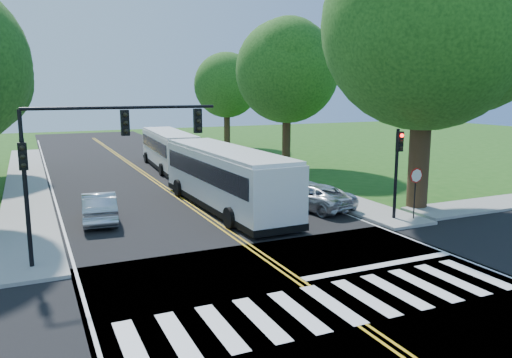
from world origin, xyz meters
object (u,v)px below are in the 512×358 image
signal_nw (93,146)px  bus_lead (225,177)px  dark_sedan (233,168)px  signal_ne (397,162)px  suv (313,196)px  bus_follow (169,149)px  hatchback (99,207)px

signal_nw → bus_lead: signal_nw is taller
dark_sedan → signal_nw: bearing=66.6°
signal_ne → suv: bearing=121.0°
suv → signal_ne: bearing=108.0°
bus_follow → signal_ne: bearing=108.7°
signal_ne → suv: signal_ne is taller
signal_nw → dark_sedan: bearing=52.3°
bus_follow → dark_sedan: size_ratio=2.59×
bus_lead → bus_follow: bearing=-94.8°
signal_nw → suv: bearing=18.4°
signal_nw → bus_follow: 22.91m
signal_ne → bus_follow: bearing=105.1°
bus_lead → dark_sedan: bearing=-115.8°
hatchback → suv: 11.12m
bus_follow → bus_lead: bearing=90.1°
hatchback → suv: (10.93, -2.03, -0.06)m
suv → dark_sedan: suv is taller
bus_follow → hatchback: size_ratio=2.63×
bus_lead → dark_sedan: size_ratio=2.80×
bus_follow → hatchback: 17.02m
bus_lead → suv: 4.88m
signal_nw → bus_lead: bearing=38.9°
hatchback → signal_ne: bearing=161.5°
signal_ne → bus_lead: bearing=137.9°
signal_ne → hatchback: (-13.27, 5.92, -2.21)m
bus_lead → hatchback: bus_lead is taller
bus_follow → dark_sedan: (3.11, -6.31, -0.93)m
signal_nw → bus_follow: size_ratio=0.61×
bus_follow → suv: bus_follow is taller
bus_lead → bus_follow: 15.19m
bus_follow → hatchback: bearing=67.2°
bus_lead → signal_ne: bearing=136.5°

